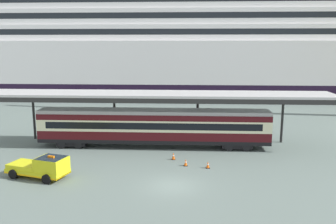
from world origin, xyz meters
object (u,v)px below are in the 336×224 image
object	(u,v)px
service_truck	(42,167)
traffic_cone_far	(186,163)
cruise_ship	(102,34)
traffic_cone_near	(208,165)
traffic_cone_mid	(173,156)
train_carriage	(154,126)

from	to	relation	value
service_truck	traffic_cone_far	distance (m)	12.47
cruise_ship	traffic_cone_near	xyz separation A→B (m)	(21.21, -50.00, -13.02)
traffic_cone_far	traffic_cone_mid	bearing A→B (deg)	124.01
cruise_ship	traffic_cone_mid	xyz separation A→B (m)	(18.01, -47.71, -12.99)
service_truck	traffic_cone_mid	distance (m)	12.03
traffic_cone_far	train_carriage	bearing A→B (deg)	120.11
traffic_cone_mid	traffic_cone_near	bearing A→B (deg)	-35.49
train_carriage	traffic_cone_mid	distance (m)	5.26
traffic_cone_mid	traffic_cone_far	xyz separation A→B (m)	(1.19, -1.77, -0.03)
cruise_ship	train_carriage	size ratio (longest dim) A/B	6.57
train_carriage	service_truck	distance (m)	12.93
cruise_ship	traffic_cone_far	xyz separation A→B (m)	(19.20, -49.48, -13.03)
cruise_ship	traffic_cone_near	size ratio (longest dim) A/B	252.82
cruise_ship	traffic_cone_far	bearing A→B (deg)	-68.79
traffic_cone_near	service_truck	bearing A→B (deg)	-167.12
cruise_ship	traffic_cone_far	size ratio (longest dim) A/B	255.15
traffic_cone_near	cruise_ship	bearing A→B (deg)	112.99
cruise_ship	traffic_cone_mid	distance (m)	52.63
train_carriage	traffic_cone_mid	xyz separation A→B (m)	(2.32, -4.29, -1.97)
traffic_cone_near	traffic_cone_mid	world-z (taller)	traffic_cone_mid
cruise_ship	train_carriage	world-z (taller)	cruise_ship
service_truck	traffic_cone_near	size ratio (longest dim) A/B	8.66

